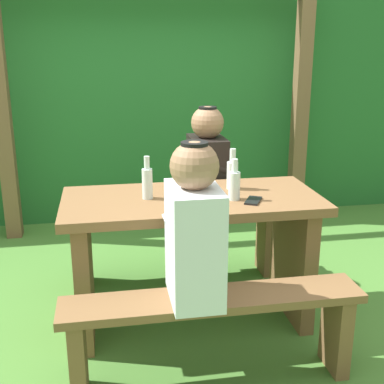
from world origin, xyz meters
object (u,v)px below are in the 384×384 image
(person_white_shirt, at_px, (194,229))
(drinking_glass, at_px, (197,185))
(bench_far, at_px, (178,234))
(person_black_coat, at_px, (207,166))
(bottle_center, at_px, (232,173))
(bottle_right, at_px, (234,184))
(bottle_left, at_px, (147,182))
(cell_phone, at_px, (253,201))
(bench_near, at_px, (213,321))
(picnic_table, at_px, (192,239))

(person_white_shirt, distance_m, drinking_glass, 0.66)
(bench_far, bearing_deg, person_black_coat, -0.95)
(person_black_coat, bearing_deg, drinking_glass, -108.23)
(bench_far, height_order, bottle_center, bottle_center)
(drinking_glass, distance_m, bottle_right, 0.25)
(person_white_shirt, relative_size, bottle_right, 3.24)
(bottle_left, xyz_separation_m, bottle_center, (0.49, 0.10, -0.00))
(bench_far, height_order, cell_phone, cell_phone)
(person_black_coat, relative_size, bottle_left, 3.09)
(bottle_right, bearing_deg, bench_near, -114.10)
(bench_near, distance_m, drinking_glass, 0.80)
(drinking_glass, bearing_deg, bench_far, 95.17)
(person_black_coat, bearing_deg, cell_phone, -81.44)
(bench_far, bearing_deg, bottle_left, -113.57)
(bottle_center, bearing_deg, person_black_coat, 96.91)
(bottle_left, height_order, bottle_right, bottle_left)
(drinking_glass, height_order, bottle_center, bottle_center)
(bench_near, bearing_deg, person_white_shirt, 177.86)
(bottle_left, relative_size, cell_phone, 1.66)
(bottle_right, distance_m, cell_phone, 0.13)
(bench_near, xyz_separation_m, bottle_left, (-0.24, 0.57, 0.53))
(bench_far, relative_size, bottle_center, 5.99)
(picnic_table, relative_size, cell_phone, 10.00)
(person_white_shirt, bearing_deg, drinking_glass, 78.41)
(bottle_right, bearing_deg, picnic_table, 157.76)
(bench_near, distance_m, person_white_shirt, 0.47)
(bench_near, bearing_deg, cell_phone, 54.22)
(picnic_table, xyz_separation_m, cell_phone, (0.30, -0.14, 0.25))
(person_white_shirt, xyz_separation_m, drinking_glass, (0.13, 0.64, 0.01))
(picnic_table, bearing_deg, bottle_left, 177.48)
(person_black_coat, height_order, bottle_center, person_black_coat)
(bottle_left, xyz_separation_m, bottle_right, (0.45, -0.10, -0.01))
(picnic_table, xyz_separation_m, bench_near, (0.00, -0.56, -0.19))
(bottle_left, distance_m, bottle_center, 0.50)
(picnic_table, relative_size, person_white_shirt, 1.95)
(bottle_left, bearing_deg, drinking_glass, 14.61)
(bench_far, xyz_separation_m, bottle_left, (-0.24, -0.55, 0.53))
(picnic_table, height_order, person_black_coat, person_black_coat)
(bench_far, bearing_deg, drinking_glass, -84.83)
(drinking_glass, bearing_deg, cell_phone, -40.62)
(picnic_table, distance_m, bottle_center, 0.44)
(drinking_glass, bearing_deg, bottle_center, 7.78)
(bench_near, height_order, person_white_shirt, person_white_shirt)
(bench_near, xyz_separation_m, cell_phone, (0.30, 0.42, 0.44))
(bottle_left, relative_size, bottle_center, 1.00)
(bottle_center, xyz_separation_m, cell_phone, (0.05, -0.25, -0.09))
(drinking_glass, height_order, bottle_left, bottle_left)
(bench_far, bearing_deg, bottle_center, -60.55)
(person_white_shirt, height_order, drinking_glass, person_white_shirt)
(cell_phone, bearing_deg, picnic_table, -176.32)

